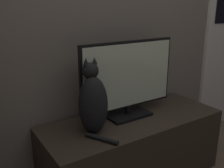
% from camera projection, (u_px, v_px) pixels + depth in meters
% --- Properties ---
extents(wall_back, '(4.80, 0.05, 2.60)m').
position_uv_depth(wall_back, '(111.00, 2.00, 1.90)').
color(wall_back, '#756B5B').
rests_on(wall_back, ground_plane).
extents(tv_stand, '(1.34, 0.52, 0.49)m').
position_uv_depth(tv_stand, '(133.00, 149.00, 1.97)').
color(tv_stand, '#33281E').
rests_on(tv_stand, ground_plane).
extents(tv, '(0.77, 0.19, 0.56)m').
position_uv_depth(tv, '(128.00, 79.00, 1.87)').
color(tv, black).
rests_on(tv, tv_stand).
extents(cat, '(0.20, 0.32, 0.49)m').
position_uv_depth(cat, '(93.00, 103.00, 1.64)').
color(cat, black).
rests_on(cat, tv_stand).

